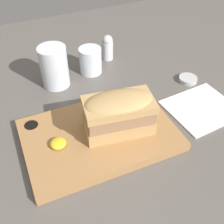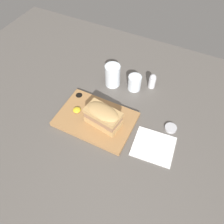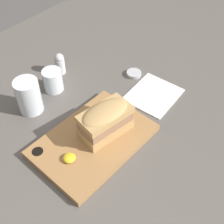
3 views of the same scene
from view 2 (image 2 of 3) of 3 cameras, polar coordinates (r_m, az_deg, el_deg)
dining_table at (r=97.76cm, az=0.69°, el=-2.58°), size 192.47×129.67×2.00cm
serving_board at (r=96.43cm, az=-4.28°, el=-1.83°), size 33.13×22.39×2.10cm
sandwich at (r=89.75cm, az=-2.34°, el=-1.03°), size 15.79×9.95×9.30cm
mustard_dollop at (r=98.28cm, az=-9.18°, el=0.54°), size 3.42×3.42×1.37cm
water_glass at (r=108.18cm, az=0.16°, el=9.25°), size 7.47×7.47×11.34cm
wine_glass at (r=107.46cm, az=6.14°, el=7.42°), size 6.44×6.44×7.55cm
napkin at (r=91.56cm, az=10.78°, el=-8.77°), size 17.78×16.06×0.40cm
salt_shaker at (r=109.17cm, az=10.48°, el=8.03°), size 3.46×3.46×7.88cm
condiment_dish at (r=97.30cm, az=15.07°, el=-4.08°), size 5.13×5.13×1.22cm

